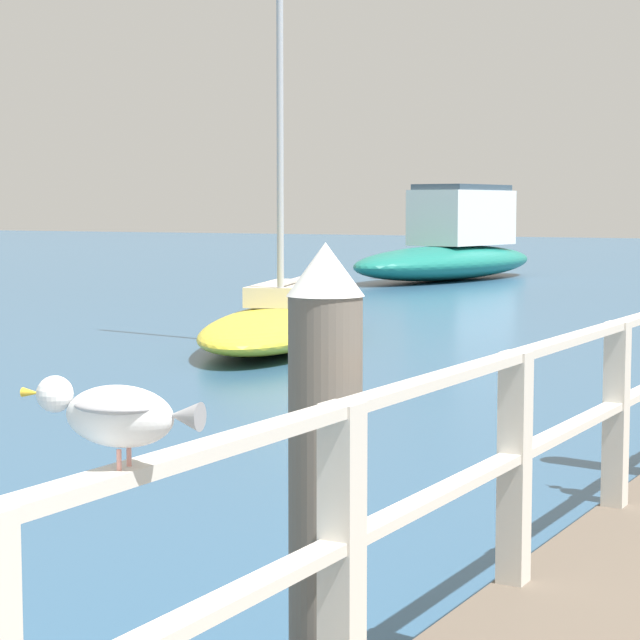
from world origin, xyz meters
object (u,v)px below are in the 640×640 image
(dock_piling_near, at_px, (325,492))
(seagull_foreground, at_px, (116,412))
(boat_2, at_px, (452,248))
(boat_3, at_px, (286,320))

(dock_piling_near, distance_m, seagull_foreground, 1.83)
(dock_piling_near, xyz_separation_m, boat_2, (-11.37, 27.80, -0.07))
(dock_piling_near, distance_m, boat_2, 30.04)
(boat_3, bearing_deg, boat_2, -93.69)
(boat_3, bearing_deg, dock_piling_near, 103.03)
(dock_piling_near, relative_size, seagull_foreground, 4.00)
(dock_piling_near, relative_size, boat_2, 0.22)
(seagull_foreground, distance_m, boat_3, 15.36)
(boat_2, bearing_deg, dock_piling_near, -59.93)
(seagull_foreground, bearing_deg, boat_3, 18.87)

